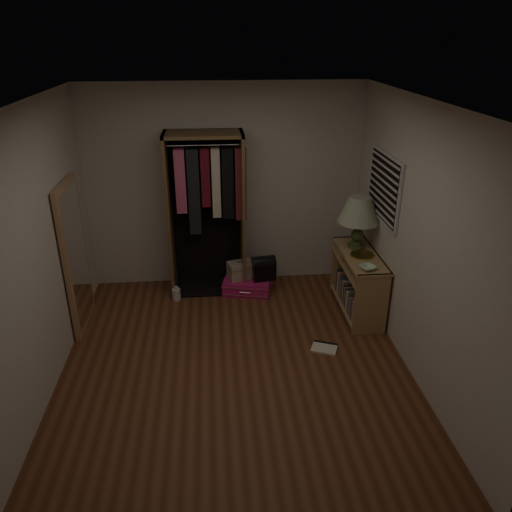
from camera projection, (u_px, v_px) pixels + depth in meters
name	position (u px, v px, depth m)	size (l,w,h in m)	color
ground	(235.00, 366.00, 5.10)	(4.00, 4.00, 0.00)	#552C18
room_walls	(241.00, 228.00, 4.52)	(3.52, 4.02, 2.60)	beige
console_bookshelf	(357.00, 280.00, 6.01)	(0.42, 1.12, 0.75)	#A17D4E
open_wardrobe	(207.00, 200.00, 6.18)	(0.97, 0.50, 2.05)	brown
floor_mirror	(75.00, 257.00, 5.51)	(0.06, 0.80, 1.70)	#AA7952
pink_suitcase	(247.00, 285.00, 6.53)	(0.70, 0.57, 0.19)	#BD1760
train_case	(240.00, 270.00, 6.47)	(0.37, 0.31, 0.23)	tan
black_bag	(264.00, 267.00, 6.42)	(0.32, 0.23, 0.32)	black
table_lamp	(359.00, 211.00, 5.82)	(0.64, 0.64, 0.63)	#3B4D25
brass_tray	(362.00, 255.00, 5.79)	(0.33, 0.33, 0.02)	#B09143
ceramic_bowl	(367.00, 268.00, 5.44)	(0.17, 0.17, 0.04)	#B3D4B1
white_jug	(176.00, 294.00, 6.33)	(0.13, 0.13, 0.19)	silver
floor_book	(325.00, 347.00, 5.39)	(0.33, 0.30, 0.02)	beige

